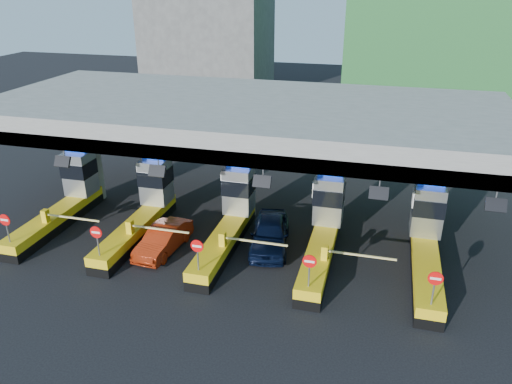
# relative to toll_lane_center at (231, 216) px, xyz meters

# --- Properties ---
(ground) EXTENTS (120.00, 120.00, 0.00)m
(ground) POSITION_rel_toll_lane_center_xyz_m (-0.00, -0.28, -1.40)
(ground) COLOR black
(ground) RESTS_ON ground
(toll_canopy) EXTENTS (28.00, 12.09, 7.00)m
(toll_canopy) POSITION_rel_toll_lane_center_xyz_m (-0.00, 2.59, 4.74)
(toll_canopy) COLOR slate
(toll_canopy) RESTS_ON ground
(toll_lane_far_left) EXTENTS (4.43, 8.00, 4.16)m
(toll_lane_far_left) POSITION_rel_toll_lane_center_xyz_m (-10.00, 0.00, 0.00)
(toll_lane_far_left) COLOR black
(toll_lane_far_left) RESTS_ON ground
(toll_lane_left) EXTENTS (4.43, 8.00, 4.16)m
(toll_lane_left) POSITION_rel_toll_lane_center_xyz_m (-5.00, 0.00, 0.00)
(toll_lane_left) COLOR black
(toll_lane_left) RESTS_ON ground
(toll_lane_center) EXTENTS (4.43, 8.00, 4.16)m
(toll_lane_center) POSITION_rel_toll_lane_center_xyz_m (0.00, 0.00, 0.00)
(toll_lane_center) COLOR black
(toll_lane_center) RESTS_ON ground
(toll_lane_right) EXTENTS (4.43, 8.00, 4.16)m
(toll_lane_right) POSITION_rel_toll_lane_center_xyz_m (5.00, 0.00, 0.00)
(toll_lane_right) COLOR black
(toll_lane_right) RESTS_ON ground
(toll_lane_far_right) EXTENTS (4.43, 8.00, 4.16)m
(toll_lane_far_right) POSITION_rel_toll_lane_center_xyz_m (10.00, 0.00, 0.00)
(toll_lane_far_right) COLOR black
(toll_lane_far_right) RESTS_ON ground
(bg_building_concrete) EXTENTS (14.00, 10.00, 18.00)m
(bg_building_concrete) POSITION_rel_toll_lane_center_xyz_m (-14.00, 35.72, 7.60)
(bg_building_concrete) COLOR #4C4C49
(bg_building_concrete) RESTS_ON ground
(van) EXTENTS (2.64, 5.00, 1.62)m
(van) POSITION_rel_toll_lane_center_xyz_m (2.22, -0.36, -0.59)
(van) COLOR black
(van) RESTS_ON ground
(red_car) EXTENTS (1.79, 4.23, 1.36)m
(red_car) POSITION_rel_toll_lane_center_xyz_m (-3.01, -2.12, -0.72)
(red_car) COLOR maroon
(red_car) RESTS_ON ground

